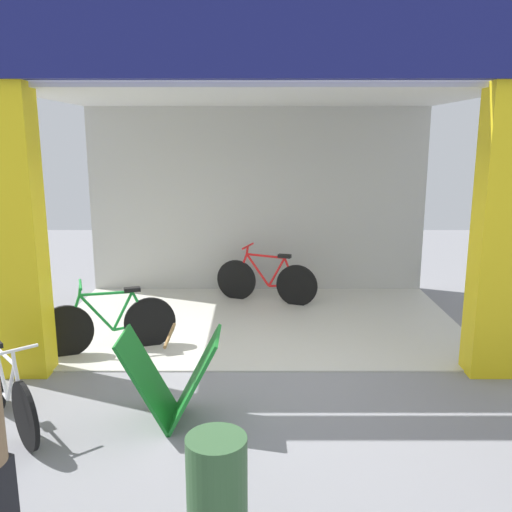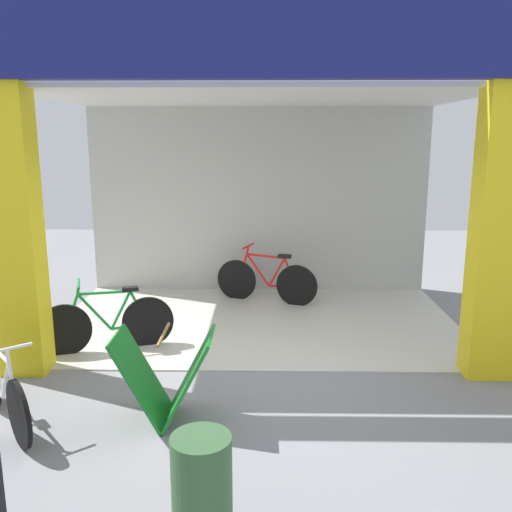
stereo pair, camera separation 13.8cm
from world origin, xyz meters
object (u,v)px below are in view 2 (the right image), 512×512
(bicycle_inside_1, at_px, (107,323))
(sandwich_board_sign, at_px, (165,377))
(bicycle_parked_0, at_px, (3,391))
(trash_bin, at_px, (202,503))
(bicycle_inside_0, at_px, (266,280))

(bicycle_inside_1, distance_m, sandwich_board_sign, 1.96)
(bicycle_parked_0, height_order, trash_bin, trash_bin)
(bicycle_inside_0, distance_m, trash_bin, 5.49)
(bicycle_parked_0, relative_size, sandwich_board_sign, 1.32)
(bicycle_inside_0, relative_size, bicycle_parked_0, 1.33)
(trash_bin, bearing_deg, bicycle_inside_0, 85.87)
(bicycle_parked_0, distance_m, trash_bin, 2.60)
(bicycle_inside_0, height_order, trash_bin, bicycle_inside_0)
(bicycle_inside_1, relative_size, sandwich_board_sign, 1.73)
(bicycle_inside_0, height_order, sandwich_board_sign, bicycle_inside_0)
(bicycle_parked_0, bearing_deg, sandwich_board_sign, 4.03)
(bicycle_inside_0, bearing_deg, sandwich_board_sign, -104.19)
(sandwich_board_sign, bearing_deg, bicycle_parked_0, -175.97)
(bicycle_inside_0, height_order, bicycle_inside_1, bicycle_inside_0)
(sandwich_board_sign, bearing_deg, bicycle_inside_0, 75.81)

